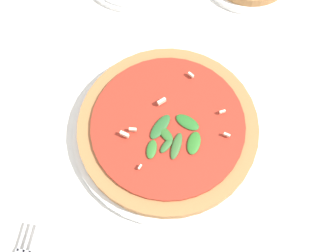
% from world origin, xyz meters
% --- Properties ---
extents(ground_plane, '(6.00, 6.00, 0.00)m').
position_xyz_m(ground_plane, '(0.00, 0.00, 0.00)').
color(ground_plane, silver).
extents(pizza_arugula_main, '(0.31, 0.31, 0.05)m').
position_xyz_m(pizza_arugula_main, '(0.04, -0.01, 0.02)').
color(pizza_arugula_main, white).
rests_on(pizza_arugula_main, ground_plane).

